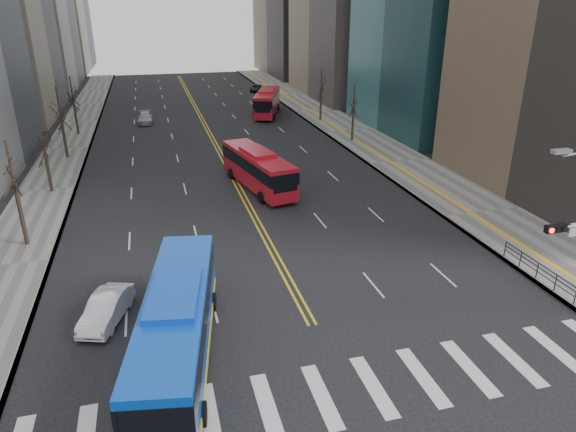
{
  "coord_description": "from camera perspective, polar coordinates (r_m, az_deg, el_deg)",
  "views": [
    {
      "loc": [
        -6.98,
        -16.11,
        15.38
      ],
      "look_at": [
        0.2,
        10.65,
        3.82
      ],
      "focal_mm": 32.0,
      "sensor_mm": 36.0,
      "label": 1
    }
  ],
  "objects": [
    {
      "name": "ground",
      "position": [
        23.34,
        6.67,
        -18.75
      ],
      "size": [
        220.0,
        220.0,
        0.0
      ],
      "primitive_type": "plane",
      "color": "black"
    },
    {
      "name": "sidewalk_right",
      "position": [
        67.59,
        6.73,
        9.41
      ],
      "size": [
        7.0,
        130.0,
        0.15
      ],
      "primitive_type": "cube",
      "color": "slate",
      "rests_on": "ground"
    },
    {
      "name": "sidewalk_left",
      "position": [
        63.71,
        -23.31,
        6.91
      ],
      "size": [
        5.0,
        130.0,
        0.15
      ],
      "primitive_type": "cube",
      "color": "slate",
      "rests_on": "ground"
    },
    {
      "name": "crosswalk",
      "position": [
        23.34,
        6.67,
        -18.74
      ],
      "size": [
        26.7,
        4.0,
        0.01
      ],
      "color": "silver",
      "rests_on": "ground"
    },
    {
      "name": "centerline",
      "position": [
        73.09,
        -9.34,
        10.22
      ],
      "size": [
        0.55,
        100.0,
        0.01
      ],
      "color": "gold",
      "rests_on": "ground"
    },
    {
      "name": "pedestrian_railing",
      "position": [
        33.96,
        25.99,
        -5.21
      ],
      "size": [
        0.06,
        6.06,
        1.02
      ],
      "color": "black",
      "rests_on": "sidewalk_right"
    },
    {
      "name": "street_trees",
      "position": [
        51.74,
        -15.16,
        10.16
      ],
      "size": [
        35.2,
        47.2,
        7.6
      ],
      "color": "black",
      "rests_on": "ground"
    },
    {
      "name": "blue_bus",
      "position": [
        24.19,
        -12.22,
        -11.69
      ],
      "size": [
        4.93,
        13.06,
        3.7
      ],
      "color": "#0C44BF",
      "rests_on": "ground"
    },
    {
      "name": "red_bus_near",
      "position": [
        45.53,
        -3.37,
        5.46
      ],
      "size": [
        4.69,
        11.31,
        3.5
      ],
      "color": "#B61322",
      "rests_on": "ground"
    },
    {
      "name": "red_bus_far",
      "position": [
        77.09,
        -2.34,
        12.67
      ],
      "size": [
        6.31,
        11.88,
        3.68
      ],
      "color": "#B61322",
      "rests_on": "ground"
    },
    {
      "name": "car_white",
      "position": [
        28.59,
        -19.53,
        -9.67
      ],
      "size": [
        2.88,
        4.63,
        1.44
      ],
      "primitive_type": "imported",
      "rotation": [
        0.0,
        0.0,
        -0.34
      ],
      "color": "white",
      "rests_on": "ground"
    },
    {
      "name": "car_dark_mid",
      "position": [
        74.44,
        -2.99,
        11.31
      ],
      "size": [
        2.09,
        4.65,
        1.55
      ],
      "primitive_type": "imported",
      "rotation": [
        0.0,
        0.0,
        0.06
      ],
      "color": "black",
      "rests_on": "ground"
    },
    {
      "name": "car_silver",
      "position": [
        74.37,
        -15.6,
        10.46
      ],
      "size": [
        2.1,
        4.92,
        1.41
      ],
      "primitive_type": "imported",
      "rotation": [
        0.0,
        0.0,
        -0.03
      ],
      "color": "#9D9DA2",
      "rests_on": "ground"
    },
    {
      "name": "car_dark_far",
      "position": [
        98.62,
        -3.55,
        13.99
      ],
      "size": [
        3.22,
        4.65,
        1.18
      ],
      "primitive_type": "imported",
      "rotation": [
        0.0,
        0.0,
        -0.33
      ],
      "color": "black",
      "rests_on": "ground"
    }
  ]
}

